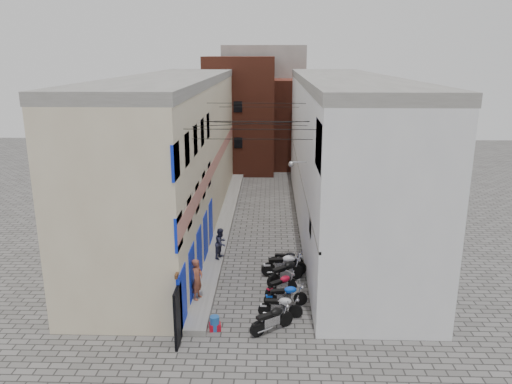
# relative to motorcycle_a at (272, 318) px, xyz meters

# --- Properties ---
(ground) EXTENTS (90.00, 90.00, 0.00)m
(ground) POSITION_rel_motorcycle_a_xyz_m (-0.87, -0.49, -0.56)
(ground) COLOR #5C5A57
(ground) RESTS_ON ground
(plinth) EXTENTS (0.90, 26.00, 0.25)m
(plinth) POSITION_rel_motorcycle_a_xyz_m (-2.92, 12.51, -0.43)
(plinth) COLOR gray
(plinth) RESTS_ON ground
(building_left) EXTENTS (5.10, 27.00, 9.00)m
(building_left) POSITION_rel_motorcycle_a_xyz_m (-5.85, 12.46, 3.94)
(building_left) COLOR beige
(building_left) RESTS_ON ground
(building_right) EXTENTS (5.94, 26.00, 9.00)m
(building_right) POSITION_rel_motorcycle_a_xyz_m (4.13, 12.51, 3.95)
(building_right) COLOR silver
(building_right) RESTS_ON ground
(building_far_brick_left) EXTENTS (6.00, 6.00, 10.00)m
(building_far_brick_left) POSITION_rel_motorcycle_a_xyz_m (-2.87, 27.51, 4.44)
(building_far_brick_left) COLOR maroon
(building_far_brick_left) RESTS_ON ground
(building_far_brick_right) EXTENTS (5.00, 6.00, 8.00)m
(building_far_brick_right) POSITION_rel_motorcycle_a_xyz_m (2.13, 29.51, 3.44)
(building_far_brick_right) COLOR maroon
(building_far_brick_right) RESTS_ON ground
(building_far_concrete) EXTENTS (8.00, 5.00, 11.00)m
(building_far_concrete) POSITION_rel_motorcycle_a_xyz_m (-0.87, 33.51, 4.94)
(building_far_concrete) COLOR gray
(building_far_concrete) RESTS_ON ground
(far_shopfront) EXTENTS (2.00, 0.30, 2.40)m
(far_shopfront) POSITION_rel_motorcycle_a_xyz_m (-0.87, 24.71, 0.64)
(far_shopfront) COLOR black
(far_shopfront) RESTS_ON ground
(overhead_wires) EXTENTS (5.80, 13.02, 1.32)m
(overhead_wires) POSITION_rel_motorcycle_a_xyz_m (-0.87, 7.16, 6.57)
(overhead_wires) COLOR black
(overhead_wires) RESTS_ON ground
(motorcycle_a) EXTENTS (1.92, 1.61, 1.11)m
(motorcycle_a) POSITION_rel_motorcycle_a_xyz_m (0.00, 0.00, 0.00)
(motorcycle_a) COLOR black
(motorcycle_a) RESTS_ON ground
(motorcycle_b) EXTENTS (1.83, 0.68, 1.04)m
(motorcycle_b) POSITION_rel_motorcycle_a_xyz_m (0.34, 1.08, -0.04)
(motorcycle_b) COLOR #BCBCC1
(motorcycle_b) RESTS_ON ground
(motorcycle_c) EXTENTS (1.92, 0.87, 1.07)m
(motorcycle_c) POSITION_rel_motorcycle_a_xyz_m (0.57, 1.99, -0.02)
(motorcycle_c) COLOR blue
(motorcycle_c) RESTS_ON ground
(motorcycle_d) EXTENTS (1.74, 1.56, 1.03)m
(motorcycle_d) POSITION_rel_motorcycle_a_xyz_m (0.42, 2.99, -0.04)
(motorcycle_d) COLOR #A80C25
(motorcycle_d) RESTS_ON ground
(motorcycle_e) EXTENTS (2.07, 1.92, 1.25)m
(motorcycle_e) POSITION_rel_motorcycle_a_xyz_m (0.63, 4.13, 0.07)
(motorcycle_e) COLOR black
(motorcycle_e) RESTS_ON ground
(motorcycle_f) EXTENTS (2.23, 0.96, 1.25)m
(motorcycle_f) POSITION_rel_motorcycle_a_xyz_m (0.57, 4.97, 0.07)
(motorcycle_f) COLOR silver
(motorcycle_f) RESTS_ON ground
(motorcycle_g) EXTENTS (1.72, 0.65, 0.98)m
(motorcycle_g) POSITION_rel_motorcycle_a_xyz_m (0.71, 5.91, -0.07)
(motorcycle_g) COLOR black
(motorcycle_g) RESTS_ON ground
(person_a) EXTENTS (0.60, 0.74, 1.77)m
(person_a) POSITION_rel_motorcycle_a_xyz_m (-3.12, 2.07, 0.58)
(person_a) COLOR #974D37
(person_a) RESTS_ON plinth
(person_b) EXTENTS (0.84, 0.93, 1.56)m
(person_b) POSITION_rel_motorcycle_a_xyz_m (-2.57, 6.46, 0.47)
(person_b) COLOR #2B2C41
(person_b) RESTS_ON plinth
(water_jug_near) EXTENTS (0.39, 0.39, 0.48)m
(water_jug_near) POSITION_rel_motorcycle_a_xyz_m (-2.18, 0.01, -0.32)
(water_jug_near) COLOR blue
(water_jug_near) RESTS_ON ground
(water_jug_far) EXTENTS (0.38, 0.38, 0.57)m
(water_jug_far) POSITION_rel_motorcycle_a_xyz_m (-2.19, 0.01, -0.27)
(water_jug_far) COLOR #2056A2
(water_jug_far) RESTS_ON ground
(red_crate) EXTENTS (0.49, 0.40, 0.27)m
(red_crate) POSITION_rel_motorcycle_a_xyz_m (-2.17, 0.01, -0.42)
(red_crate) COLOR #AB0C1C
(red_crate) RESTS_ON ground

